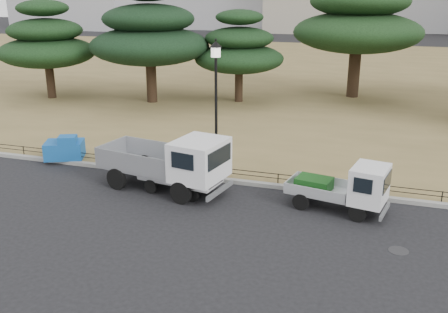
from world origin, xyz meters
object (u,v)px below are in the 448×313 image
(truck_large, at_px, (169,160))
(truck_kei_rear, at_px, (344,187))
(truck_kei_front, at_px, (186,173))
(tarp_pile, at_px, (65,149))
(street_lamp, at_px, (216,87))

(truck_large, height_order, truck_kei_rear, truck_large)
(truck_kei_front, height_order, tarp_pile, truck_kei_front)
(truck_large, relative_size, tarp_pile, 2.67)
(street_lamp, bearing_deg, truck_large, -127.22)
(truck_kei_front, xyz_separation_m, truck_kei_rear, (5.86, 0.20, 0.07))
(tarp_pile, bearing_deg, truck_kei_front, -15.71)
(truck_kei_rear, bearing_deg, tarp_pile, -176.57)
(tarp_pile, bearing_deg, truck_kei_rear, -7.59)
(truck_kei_front, relative_size, tarp_pile, 1.63)
(truck_large, bearing_deg, tarp_pile, 174.09)
(truck_large, distance_m, truck_kei_rear, 6.59)
(truck_kei_front, distance_m, tarp_pile, 6.90)
(truck_kei_rear, bearing_deg, street_lamp, 173.57)
(street_lamp, xyz_separation_m, tarp_pile, (-7.24, 0.01, -3.23))
(truck_kei_front, distance_m, truck_kei_rear, 5.86)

